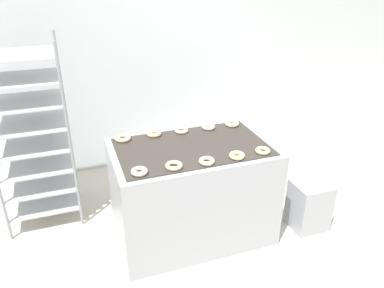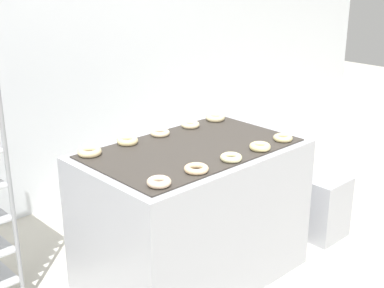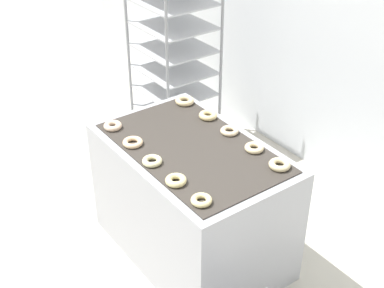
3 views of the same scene
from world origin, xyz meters
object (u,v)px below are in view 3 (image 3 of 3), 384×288
at_px(donut_far_center, 229,131).
at_px(baking_rack_cart, 174,59).
at_px(donut_near_leftmost, 113,126).
at_px(donut_far_left, 208,115).
at_px(fryer_machine, 192,201).
at_px(donut_far_leftmost, 185,101).
at_px(donut_near_rightmost, 201,200).
at_px(donut_far_right, 254,148).
at_px(donut_near_left, 133,142).
at_px(donut_far_rightmost, 280,165).
at_px(donut_near_center, 152,161).
at_px(donut_near_right, 176,180).

bearing_deg(donut_far_center, baking_rack_cart, 161.81).
height_order(donut_near_leftmost, donut_far_left, same).
distance_m(fryer_machine, donut_near_leftmost, 0.71).
distance_m(baking_rack_cart, donut_far_leftmost, 0.81).
distance_m(donut_near_rightmost, donut_far_right, 0.61).
bearing_deg(donut_near_left, donut_far_rightmost, 38.21).
height_order(fryer_machine, donut_near_rightmost, donut_near_rightmost).
height_order(donut_near_leftmost, donut_near_center, donut_near_leftmost).
xyz_separation_m(donut_near_leftmost, donut_near_center, (0.49, -0.01, -0.00)).
bearing_deg(donut_near_center, donut_near_left, 176.86).
bearing_deg(donut_far_center, donut_far_left, 177.66).
height_order(baking_rack_cart, donut_near_right, baking_rack_cart).
bearing_deg(donut_far_right, donut_near_leftmost, -142.42).
relative_size(fryer_machine, donut_far_leftmost, 9.62).
distance_m(fryer_machine, donut_far_leftmost, 0.73).
bearing_deg(donut_far_left, baking_rack_cart, 158.25).
relative_size(baking_rack_cart, donut_far_right, 14.04).
bearing_deg(baking_rack_cart, donut_near_leftmost, -53.39).
relative_size(baking_rack_cart, donut_near_right, 13.71).
xyz_separation_m(donut_near_rightmost, donut_far_rightmost, (0.00, 0.56, 0.00)).
xyz_separation_m(donut_near_right, donut_near_rightmost, (0.22, 0.01, -0.00)).
distance_m(donut_near_rightmost, donut_far_center, 0.74).
distance_m(donut_near_right, donut_far_center, 0.63).
bearing_deg(baking_rack_cart, donut_near_right, -33.94).
relative_size(donut_far_right, donut_far_rightmost, 0.92).
height_order(donut_near_leftmost, donut_near_rightmost, donut_near_leftmost).
distance_m(donut_near_leftmost, donut_near_right, 0.74).
xyz_separation_m(donut_far_leftmost, donut_far_right, (0.75, -0.01, -0.00)).
bearing_deg(donut_far_center, donut_near_left, -112.89).
bearing_deg(baking_rack_cart, donut_far_leftmost, -28.98).
xyz_separation_m(baking_rack_cart, donut_far_leftmost, (0.71, -0.39, 0.03)).
height_order(donut_near_left, donut_far_leftmost, donut_far_leftmost).
bearing_deg(donut_far_right, donut_near_rightmost, -68.58).
height_order(baking_rack_cart, donut_near_rightmost, baking_rack_cart).
relative_size(baking_rack_cart, donut_far_rightmost, 12.96).
relative_size(fryer_machine, donut_near_left, 10.15).
bearing_deg(baking_rack_cart, donut_near_center, -38.97).
bearing_deg(baking_rack_cart, donut_far_right, -15.58).
distance_m(donut_near_left, donut_near_right, 0.49).
height_order(baking_rack_cart, donut_far_rightmost, baking_rack_cart).
bearing_deg(donut_near_right, fryer_machine, 130.75).
bearing_deg(donut_near_right, donut_far_left, 129.23).
height_order(donut_far_left, donut_far_right, donut_far_left).
height_order(donut_near_right, donut_far_leftmost, donut_far_leftmost).
xyz_separation_m(donut_far_left, donut_far_right, (0.48, -0.02, -0.00)).
distance_m(donut_near_center, donut_far_rightmost, 0.74).
bearing_deg(donut_near_right, donut_far_rightmost, 68.57).
relative_size(donut_near_center, donut_far_rightmost, 0.93).
relative_size(donut_near_right, donut_far_center, 1.02).
bearing_deg(donut_near_right, donut_far_leftmost, 141.81).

